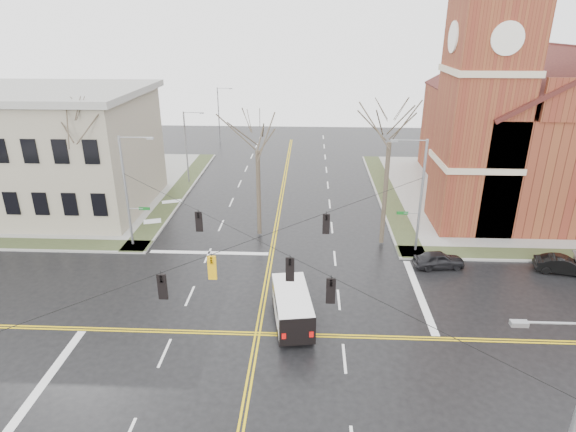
{
  "coord_description": "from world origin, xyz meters",
  "views": [
    {
      "loc": [
        2.9,
        -23.6,
        17.2
      ],
      "look_at": [
        1.53,
        6.0,
        5.12
      ],
      "focal_mm": 30.0,
      "sensor_mm": 36.0,
      "label": 1
    }
  ],
  "objects_px": {
    "signal_pole_se": "(567,431)",
    "signal_pole_ne": "(419,193)",
    "streetlight_north_a": "(187,145)",
    "tree_nw_near": "(257,145)",
    "parked_car_a": "(439,260)",
    "signal_pole_nw": "(128,189)",
    "church": "(533,117)",
    "cargo_van": "(292,304)",
    "streetlight_north_b": "(220,112)",
    "tree_nw_far": "(83,131)",
    "parked_car_b": "(563,265)",
    "tree_ne": "(390,135)"
  },
  "relations": [
    {
      "from": "signal_pole_ne",
      "to": "signal_pole_se",
      "type": "height_order",
      "value": "same"
    },
    {
      "from": "streetlight_north_a",
      "to": "parked_car_a",
      "type": "bearing_deg",
      "value": -39.31
    },
    {
      "from": "streetlight_north_a",
      "to": "tree_nw_far",
      "type": "bearing_deg",
      "value": -107.63
    },
    {
      "from": "streetlight_north_a",
      "to": "parked_car_a",
      "type": "xyz_separation_m",
      "value": [
        23.33,
        -19.11,
        -3.83
      ]
    },
    {
      "from": "signal_pole_ne",
      "to": "tree_nw_near",
      "type": "distance_m",
      "value": 13.25
    },
    {
      "from": "cargo_van",
      "to": "tree_ne",
      "type": "distance_m",
      "value": 15.5
    },
    {
      "from": "signal_pole_nw",
      "to": "parked_car_a",
      "type": "relative_size",
      "value": 2.41
    },
    {
      "from": "signal_pole_ne",
      "to": "signal_pole_nw",
      "type": "bearing_deg",
      "value": 180.0
    },
    {
      "from": "streetlight_north_b",
      "to": "parked_car_a",
      "type": "relative_size",
      "value": 2.15
    },
    {
      "from": "signal_pole_ne",
      "to": "signal_pole_se",
      "type": "relative_size",
      "value": 1.0
    },
    {
      "from": "streetlight_north_b",
      "to": "parked_car_b",
      "type": "xyz_separation_m",
      "value": [
        32.19,
        -39.52,
        -3.84
      ]
    },
    {
      "from": "church",
      "to": "tree_nw_far",
      "type": "height_order",
      "value": "church"
    },
    {
      "from": "tree_nw_near",
      "to": "tree_ne",
      "type": "distance_m",
      "value": 10.42
    },
    {
      "from": "cargo_van",
      "to": "tree_ne",
      "type": "bearing_deg",
      "value": 49.57
    },
    {
      "from": "church",
      "to": "signal_pole_se",
      "type": "bearing_deg",
      "value": -110.33
    },
    {
      "from": "tree_nw_far",
      "to": "tree_ne",
      "type": "xyz_separation_m",
      "value": [
        24.17,
        -0.84,
        0.13
      ]
    },
    {
      "from": "signal_pole_se",
      "to": "parked_car_a",
      "type": "distance_m",
      "value": 20.89
    },
    {
      "from": "streetlight_north_a",
      "to": "tree_nw_far",
      "type": "xyz_separation_m",
      "value": [
        -4.55,
        -14.34,
        4.52
      ]
    },
    {
      "from": "tree_nw_far",
      "to": "tree_nw_near",
      "type": "bearing_deg",
      "value": 1.92
    },
    {
      "from": "streetlight_north_a",
      "to": "tree_nw_far",
      "type": "height_order",
      "value": "tree_nw_far"
    },
    {
      "from": "signal_pole_ne",
      "to": "signal_pole_se",
      "type": "distance_m",
      "value": 23.0
    },
    {
      "from": "signal_pole_se",
      "to": "signal_pole_ne",
      "type": "bearing_deg",
      "value": 90.0
    },
    {
      "from": "tree_ne",
      "to": "streetlight_north_a",
      "type": "bearing_deg",
      "value": 142.26
    },
    {
      "from": "parked_car_a",
      "to": "parked_car_b",
      "type": "xyz_separation_m",
      "value": [
        8.86,
        -0.41,
        -0.0
      ]
    },
    {
      "from": "signal_pole_ne",
      "to": "tree_nw_far",
      "type": "height_order",
      "value": "tree_nw_far"
    },
    {
      "from": "parked_car_b",
      "to": "church",
      "type": "bearing_deg",
      "value": 0.9
    },
    {
      "from": "streetlight_north_b",
      "to": "tree_nw_near",
      "type": "xyz_separation_m",
      "value": [
        9.34,
        -33.87,
        3.47
      ]
    },
    {
      "from": "church",
      "to": "cargo_van",
      "type": "bearing_deg",
      "value": -134.36
    },
    {
      "from": "streetlight_north_b",
      "to": "tree_nw_near",
      "type": "height_order",
      "value": "tree_nw_near"
    },
    {
      "from": "signal_pole_ne",
      "to": "tree_nw_far",
      "type": "xyz_separation_m",
      "value": [
        -26.53,
        2.16,
        4.04
      ]
    },
    {
      "from": "streetlight_north_a",
      "to": "tree_nw_near",
      "type": "bearing_deg",
      "value": -56.05
    },
    {
      "from": "signal_pole_ne",
      "to": "cargo_van",
      "type": "height_order",
      "value": "signal_pole_ne"
    },
    {
      "from": "streetlight_north_b",
      "to": "tree_nw_far",
      "type": "distance_m",
      "value": 34.93
    },
    {
      "from": "parked_car_a",
      "to": "signal_pole_nw",
      "type": "bearing_deg",
      "value": 76.32
    },
    {
      "from": "signal_pole_nw",
      "to": "parked_car_b",
      "type": "bearing_deg",
      "value": -5.25
    },
    {
      "from": "signal_pole_ne",
      "to": "parked_car_b",
      "type": "bearing_deg",
      "value": -16.46
    },
    {
      "from": "signal_pole_se",
      "to": "streetlight_north_b",
      "type": "distance_m",
      "value": 63.43
    },
    {
      "from": "parked_car_a",
      "to": "streetlight_north_a",
      "type": "bearing_deg",
      "value": 43.21
    },
    {
      "from": "signal_pole_se",
      "to": "streetlight_north_b",
      "type": "xyz_separation_m",
      "value": [
        -21.97,
        59.5,
        -0.48
      ]
    },
    {
      "from": "church",
      "to": "tree_nw_near",
      "type": "bearing_deg",
      "value": -157.78
    },
    {
      "from": "cargo_van",
      "to": "parked_car_b",
      "type": "xyz_separation_m",
      "value": [
        19.57,
        7.01,
        -0.57
      ]
    },
    {
      "from": "church",
      "to": "streetlight_north_b",
      "type": "xyz_separation_m",
      "value": [
        -35.42,
        23.22,
        -3.97
      ]
    },
    {
      "from": "cargo_van",
      "to": "signal_pole_nw",
      "type": "bearing_deg",
      "value": 134.16
    },
    {
      "from": "streetlight_north_a",
      "to": "tree_nw_far",
      "type": "relative_size",
      "value": 0.64
    },
    {
      "from": "church",
      "to": "streetlight_north_b",
      "type": "distance_m",
      "value": 42.53
    },
    {
      "from": "tree_nw_near",
      "to": "signal_pole_nw",
      "type": "bearing_deg",
      "value": -165.28
    },
    {
      "from": "streetlight_north_a",
      "to": "tree_nw_near",
      "type": "xyz_separation_m",
      "value": [
        9.34,
        -13.87,
        3.47
      ]
    },
    {
      "from": "signal_pole_se",
      "to": "tree_nw_near",
      "type": "relative_size",
      "value": 0.82
    },
    {
      "from": "church",
      "to": "signal_pole_se",
      "type": "height_order",
      "value": "church"
    },
    {
      "from": "church",
      "to": "cargo_van",
      "type": "distance_m",
      "value": 33.4
    }
  ]
}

